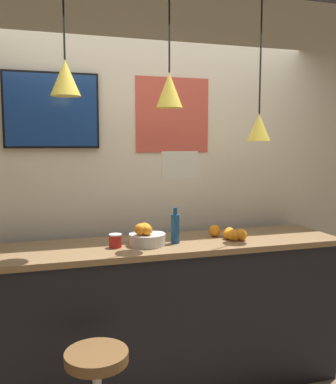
{
  "coord_description": "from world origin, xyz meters",
  "views": [
    {
      "loc": [
        -0.85,
        -2.22,
        1.74
      ],
      "look_at": [
        0.0,
        0.55,
        1.4
      ],
      "focal_mm": 40.0,
      "sensor_mm": 36.0,
      "label": 1
    }
  ],
  "objects_px": {
    "spread_jar": "(115,241)",
    "juice_bottle": "(175,228)",
    "mounted_tv": "(52,110)",
    "fruit_bowl": "(146,237)"
  },
  "relations": [
    {
      "from": "spread_jar",
      "to": "juice_bottle",
      "type": "bearing_deg",
      "value": 0.0
    },
    {
      "from": "fruit_bowl",
      "to": "mounted_tv",
      "type": "bearing_deg",
      "value": 144.37
    },
    {
      "from": "fruit_bowl",
      "to": "mounted_tv",
      "type": "height_order",
      "value": "mounted_tv"
    },
    {
      "from": "spread_jar",
      "to": "mounted_tv",
      "type": "distance_m",
      "value": 1.02
    },
    {
      "from": "mounted_tv",
      "to": "juice_bottle",
      "type": "bearing_deg",
      "value": -27.47
    },
    {
      "from": "fruit_bowl",
      "to": "juice_bottle",
      "type": "height_order",
      "value": "juice_bottle"
    },
    {
      "from": "fruit_bowl",
      "to": "spread_jar",
      "type": "relative_size",
      "value": 2.75
    },
    {
      "from": "juice_bottle",
      "to": "spread_jar",
      "type": "relative_size",
      "value": 2.75
    },
    {
      "from": "fruit_bowl",
      "to": "mounted_tv",
      "type": "relative_size",
      "value": 0.38
    },
    {
      "from": "juice_bottle",
      "to": "spread_jar",
      "type": "xyz_separation_m",
      "value": [
        -0.41,
        -0.0,
        -0.06
      ]
    }
  ]
}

